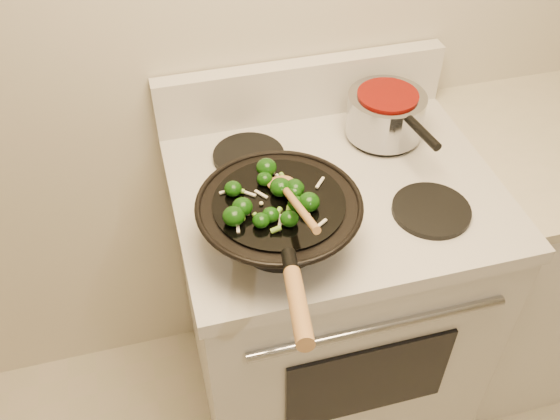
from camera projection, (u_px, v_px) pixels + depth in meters
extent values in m
cube|color=silver|center=(325.00, 306.00, 1.83)|extent=(0.76, 0.64, 0.88)
cube|color=silver|center=(335.00, 190.00, 1.51)|extent=(0.78, 0.66, 0.04)
cube|color=silver|center=(301.00, 89.00, 1.65)|extent=(0.78, 0.05, 0.16)
cylinder|color=#999BA2|center=(379.00, 328.00, 1.37)|extent=(0.60, 0.02, 0.02)
cube|color=black|center=(368.00, 381.00, 1.53)|extent=(0.42, 0.01, 0.28)
cylinder|color=black|center=(279.00, 240.00, 1.36)|extent=(0.18, 0.18, 0.01)
cylinder|color=black|center=(431.00, 210.00, 1.42)|extent=(0.18, 0.18, 0.01)
cylinder|color=black|center=(249.00, 156.00, 1.57)|extent=(0.18, 0.18, 0.01)
cylinder|color=black|center=(383.00, 134.00, 1.63)|extent=(0.18, 0.18, 0.01)
cube|color=white|center=(557.00, 248.00, 2.00)|extent=(0.87, 0.60, 0.88)
torus|color=black|center=(279.00, 204.00, 1.28)|extent=(0.35, 0.35, 0.01)
cylinder|color=black|center=(279.00, 203.00, 1.28)|extent=(0.28, 0.28, 0.01)
cylinder|color=black|center=(290.00, 262.00, 1.11)|extent=(0.04, 0.06, 0.04)
cylinder|color=#A67441|center=(298.00, 306.00, 1.01)|extent=(0.06, 0.19, 0.07)
ellipsoid|color=#0E3708|center=(281.00, 187.00, 1.28)|extent=(0.04, 0.04, 0.04)
cylinder|color=#47842F|center=(287.00, 190.00, 1.30)|extent=(0.01, 0.02, 0.01)
ellipsoid|color=#0E3708|center=(242.00, 207.00, 1.24)|extent=(0.04, 0.04, 0.04)
ellipsoid|color=#0E3708|center=(294.00, 187.00, 1.29)|extent=(0.04, 0.04, 0.03)
ellipsoid|color=#0E3708|center=(296.00, 204.00, 1.25)|extent=(0.04, 0.04, 0.03)
cylinder|color=#47842F|center=(301.00, 206.00, 1.26)|extent=(0.01, 0.02, 0.01)
ellipsoid|color=#0E3708|center=(234.00, 216.00, 1.22)|extent=(0.05, 0.05, 0.04)
ellipsoid|color=#0E3708|center=(261.00, 220.00, 1.22)|extent=(0.03, 0.03, 0.03)
ellipsoid|color=#0E3708|center=(309.00, 202.00, 1.25)|extent=(0.04, 0.04, 0.04)
cylinder|color=#47842F|center=(315.00, 205.00, 1.26)|extent=(0.01, 0.02, 0.01)
ellipsoid|color=#0E3708|center=(233.00, 189.00, 1.29)|extent=(0.04, 0.04, 0.03)
ellipsoid|color=#0E3708|center=(266.00, 167.00, 1.33)|extent=(0.04, 0.04, 0.04)
ellipsoid|color=#0E3708|center=(271.00, 215.00, 1.23)|extent=(0.03, 0.03, 0.03)
cylinder|color=#47842F|center=(276.00, 217.00, 1.24)|extent=(0.02, 0.02, 0.02)
ellipsoid|color=#0E3708|center=(265.00, 179.00, 1.31)|extent=(0.03, 0.03, 0.03)
ellipsoid|color=#0E3708|center=(295.00, 188.00, 1.29)|extent=(0.04, 0.04, 0.03)
ellipsoid|color=#0E3708|center=(294.00, 192.00, 1.28)|extent=(0.03, 0.03, 0.03)
cylinder|color=#47842F|center=(299.00, 194.00, 1.29)|extent=(0.02, 0.02, 0.01)
ellipsoid|color=#0E3708|center=(289.00, 219.00, 1.22)|extent=(0.04, 0.04, 0.03)
cube|color=#EFE7CF|center=(284.00, 177.00, 1.33)|extent=(0.03, 0.03, 0.00)
cube|color=#EFE7CF|center=(271.00, 169.00, 1.35)|extent=(0.01, 0.04, 0.00)
cube|color=#EFE7CF|center=(320.00, 183.00, 1.32)|extent=(0.03, 0.03, 0.00)
cube|color=#EFE7CF|center=(320.00, 224.00, 1.23)|extent=(0.03, 0.02, 0.00)
cube|color=#EFE7CF|center=(238.00, 225.00, 1.23)|extent=(0.01, 0.04, 0.00)
cube|color=#EFE7CF|center=(280.00, 223.00, 1.23)|extent=(0.02, 0.04, 0.00)
cube|color=#EFE7CF|center=(268.00, 182.00, 1.32)|extent=(0.04, 0.03, 0.00)
cube|color=#EFE7CF|center=(267.00, 169.00, 1.35)|extent=(0.02, 0.04, 0.00)
cube|color=#EFE7CF|center=(247.00, 193.00, 1.29)|extent=(0.03, 0.03, 0.00)
cube|color=#EFE7CF|center=(228.00, 191.00, 1.30)|extent=(0.04, 0.01, 0.00)
cube|color=#EFE7CF|center=(243.00, 208.00, 1.26)|extent=(0.02, 0.05, 0.00)
cube|color=#EFE7CF|center=(261.00, 194.00, 1.29)|extent=(0.02, 0.03, 0.00)
cylinder|color=#61932F|center=(239.00, 217.00, 1.23)|extent=(0.02, 0.01, 0.01)
cylinder|color=#61932F|center=(276.00, 229.00, 1.21)|extent=(0.02, 0.02, 0.01)
cylinder|color=#61932F|center=(240.00, 191.00, 1.29)|extent=(0.03, 0.02, 0.02)
cylinder|color=#61932F|center=(283.00, 177.00, 1.32)|extent=(0.02, 0.02, 0.01)
cylinder|color=#61932F|center=(288.00, 211.00, 1.25)|extent=(0.02, 0.02, 0.01)
cylinder|color=#61932F|center=(278.00, 212.00, 1.25)|extent=(0.02, 0.02, 0.01)
cylinder|color=#61932F|center=(257.00, 217.00, 1.23)|extent=(0.03, 0.02, 0.01)
sphere|color=beige|center=(296.00, 187.00, 1.31)|extent=(0.01, 0.01, 0.01)
sphere|color=beige|center=(261.00, 203.00, 1.27)|extent=(0.01, 0.01, 0.01)
sphere|color=beige|center=(295.00, 184.00, 1.31)|extent=(0.01, 0.01, 0.01)
sphere|color=beige|center=(308.00, 215.00, 1.25)|extent=(0.01, 0.01, 0.01)
ellipsoid|color=#A67441|center=(281.00, 183.00, 1.31)|extent=(0.06, 0.05, 0.02)
cylinder|color=#A67441|center=(298.00, 206.00, 1.19)|extent=(0.02, 0.24, 0.11)
cylinder|color=#999BA2|center=(385.00, 114.00, 1.59)|extent=(0.20, 0.20, 0.11)
cylinder|color=#650904|center=(388.00, 95.00, 1.55)|extent=(0.15, 0.15, 0.01)
cylinder|color=black|center=(423.00, 133.00, 1.45)|extent=(0.04, 0.12, 0.02)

